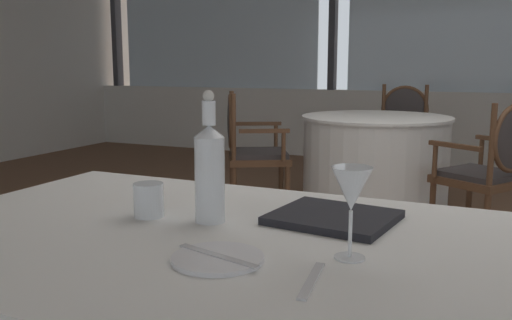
{
  "coord_description": "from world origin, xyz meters",
  "views": [
    {
      "loc": [
        0.34,
        -2.86,
        1.16
      ],
      "look_at": [
        -0.2,
        -1.67,
        0.93
      ],
      "focal_mm": 38.75,
      "sensor_mm": 36.0,
      "label": 1
    }
  ],
  "objects_px": {
    "water_tumbler": "(149,200)",
    "water_bottle": "(210,170)",
    "menu_book": "(333,217)",
    "dining_chair_0_2": "(247,144)",
    "wine_glass": "(352,191)",
    "dining_chair_0_0": "(493,163)",
    "side_plate": "(218,258)",
    "dining_chair_0_1": "(401,129)"
  },
  "relations": [
    {
      "from": "water_tumbler",
      "to": "water_bottle",
      "type": "bearing_deg",
      "value": 8.2
    },
    {
      "from": "menu_book",
      "to": "dining_chair_0_2",
      "type": "bearing_deg",
      "value": 126.73
    },
    {
      "from": "wine_glass",
      "to": "dining_chair_0_2",
      "type": "relative_size",
      "value": 0.2
    },
    {
      "from": "water_bottle",
      "to": "wine_glass",
      "type": "height_order",
      "value": "water_bottle"
    },
    {
      "from": "dining_chair_0_0",
      "to": "dining_chair_0_2",
      "type": "distance_m",
      "value": 1.74
    },
    {
      "from": "wine_glass",
      "to": "menu_book",
      "type": "bearing_deg",
      "value": 113.21
    },
    {
      "from": "water_bottle",
      "to": "dining_chair_0_2",
      "type": "relative_size",
      "value": 0.35
    },
    {
      "from": "dining_chair_0_2",
      "to": "side_plate",
      "type": "bearing_deg",
      "value": -94.57
    },
    {
      "from": "side_plate",
      "to": "menu_book",
      "type": "bearing_deg",
      "value": 70.47
    },
    {
      "from": "side_plate",
      "to": "dining_chair_0_1",
      "type": "xyz_separation_m",
      "value": [
        -0.36,
        4.35,
        -0.21
      ]
    },
    {
      "from": "dining_chair_0_0",
      "to": "dining_chair_0_1",
      "type": "bearing_deg",
      "value": -30.07
    },
    {
      "from": "water_bottle",
      "to": "side_plate",
      "type": "bearing_deg",
      "value": -58.2
    },
    {
      "from": "wine_glass",
      "to": "water_tumbler",
      "type": "xyz_separation_m",
      "value": [
        -0.56,
        0.1,
        -0.1
      ]
    },
    {
      "from": "menu_book",
      "to": "side_plate",
      "type": "bearing_deg",
      "value": -102.26
    },
    {
      "from": "menu_book",
      "to": "dining_chair_0_2",
      "type": "height_order",
      "value": "dining_chair_0_2"
    },
    {
      "from": "water_tumbler",
      "to": "dining_chair_0_1",
      "type": "distance_m",
      "value": 4.13
    },
    {
      "from": "dining_chair_0_1",
      "to": "dining_chair_0_2",
      "type": "xyz_separation_m",
      "value": [
        -0.91,
        -1.49,
        0.0
      ]
    },
    {
      "from": "dining_chair_0_0",
      "to": "wine_glass",
      "type": "bearing_deg",
      "value": 116.6
    },
    {
      "from": "water_tumbler",
      "to": "dining_chair_0_2",
      "type": "distance_m",
      "value": 2.81
    },
    {
      "from": "water_bottle",
      "to": "dining_chair_0_1",
      "type": "height_order",
      "value": "water_bottle"
    },
    {
      "from": "side_plate",
      "to": "dining_chair_0_0",
      "type": "bearing_deg",
      "value": 80.45
    },
    {
      "from": "water_bottle",
      "to": "dining_chair_0_1",
      "type": "xyz_separation_m",
      "value": [
        -0.21,
        4.1,
        -0.34
      ]
    },
    {
      "from": "wine_glass",
      "to": "water_tumbler",
      "type": "bearing_deg",
      "value": 170.19
    },
    {
      "from": "wine_glass",
      "to": "menu_book",
      "type": "relative_size",
      "value": 0.66
    },
    {
      "from": "side_plate",
      "to": "dining_chair_0_2",
      "type": "height_order",
      "value": "dining_chair_0_2"
    },
    {
      "from": "water_bottle",
      "to": "wine_glass",
      "type": "xyz_separation_m",
      "value": [
        0.39,
        -0.12,
        0.01
      ]
    },
    {
      "from": "dining_chair_0_2",
      "to": "wine_glass",
      "type": "bearing_deg",
      "value": -89.59
    },
    {
      "from": "water_bottle",
      "to": "dining_chair_0_2",
      "type": "distance_m",
      "value": 2.86
    },
    {
      "from": "wine_glass",
      "to": "water_tumbler",
      "type": "distance_m",
      "value": 0.58
    },
    {
      "from": "menu_book",
      "to": "dining_chair_0_1",
      "type": "distance_m",
      "value": 4.01
    },
    {
      "from": "menu_book",
      "to": "dining_chair_0_1",
      "type": "bearing_deg",
      "value": 104.34
    },
    {
      "from": "dining_chair_0_1",
      "to": "wine_glass",
      "type": "bearing_deg",
      "value": 9.6
    },
    {
      "from": "side_plate",
      "to": "water_bottle",
      "type": "bearing_deg",
      "value": 121.8
    },
    {
      "from": "water_tumbler",
      "to": "dining_chair_0_1",
      "type": "height_order",
      "value": "dining_chair_0_1"
    },
    {
      "from": "water_bottle",
      "to": "dining_chair_0_0",
      "type": "height_order",
      "value": "water_bottle"
    },
    {
      "from": "side_plate",
      "to": "water_tumbler",
      "type": "bearing_deg",
      "value": 145.58
    },
    {
      "from": "water_bottle",
      "to": "dining_chair_0_2",
      "type": "xyz_separation_m",
      "value": [
        -1.12,
        2.61,
        -0.34
      ]
    },
    {
      "from": "water_bottle",
      "to": "dining_chair_0_2",
      "type": "bearing_deg",
      "value": 113.12
    },
    {
      "from": "dining_chair_0_0",
      "to": "menu_book",
      "type": "bearing_deg",
      "value": 113.57
    },
    {
      "from": "menu_book",
      "to": "dining_chair_0_2",
      "type": "distance_m",
      "value": 2.86
    },
    {
      "from": "wine_glass",
      "to": "water_tumbler",
      "type": "height_order",
      "value": "wine_glass"
    },
    {
      "from": "dining_chair_0_0",
      "to": "dining_chair_0_1",
      "type": "distance_m",
      "value": 1.75
    }
  ]
}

